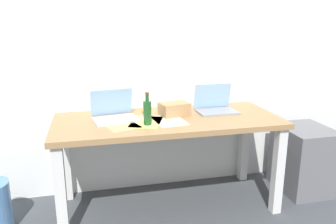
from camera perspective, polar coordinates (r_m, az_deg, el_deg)
name	(u,v)px	position (r m, az deg, el deg)	size (l,w,h in m)	color
ground_plane	(168,204)	(2.81, 0.00, -15.51)	(8.00, 8.00, 0.00)	#42474C
back_wall	(157,38)	(2.82, -1.97, 12.46)	(5.20, 0.08, 2.60)	white
desk	(168,131)	(2.55, 0.00, -3.27)	(1.69, 0.70, 0.73)	#A37A4C
laptop_left	(114,113)	(2.51, -9.17, -0.24)	(0.35, 0.30, 0.22)	silver
laptop_right	(215,106)	(2.72, 8.10, 1.01)	(0.31, 0.24, 0.22)	gray
beer_bottle	(147,112)	(2.34, -3.55, -0.03)	(0.06, 0.06, 0.23)	#1E5123
computer_mouse	(146,110)	(2.68, -3.80, 0.29)	(0.06, 0.10, 0.03)	gold
cardboard_box	(174,109)	(2.58, 1.08, 0.48)	(0.22, 0.15, 0.10)	tan
paper_yellow_folder	(146,122)	(2.43, -3.73, -1.70)	(0.21, 0.30, 0.00)	#F4E06B
paper_sheet_center	(169,121)	(2.46, 0.20, -1.48)	(0.21, 0.30, 0.00)	white
paper_sheet_front_left	(120,124)	(2.39, -8.19, -2.10)	(0.21, 0.30, 0.00)	#F4E06B
filing_cabinet	(303,159)	(3.15, 22.10, -7.44)	(0.40, 0.48, 0.56)	slate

